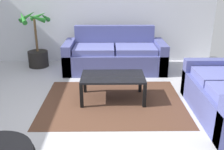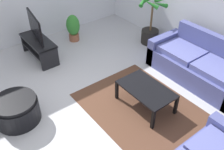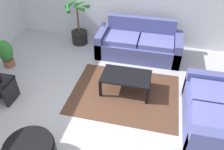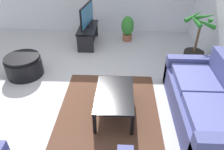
{
  "view_description": "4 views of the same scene",
  "coord_description": "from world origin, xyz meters",
  "px_view_note": "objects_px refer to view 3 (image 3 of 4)",
  "views": [
    {
      "loc": [
        0.58,
        -2.91,
        1.8
      ],
      "look_at": [
        0.62,
        0.51,
        0.54
      ],
      "focal_mm": 40.87,
      "sensor_mm": 36.0,
      "label": 1
    },
    {
      "loc": [
        2.94,
        -1.7,
        3.21
      ],
      "look_at": [
        0.19,
        0.42,
        0.62
      ],
      "focal_mm": 40.34,
      "sensor_mm": 36.0,
      "label": 2
    },
    {
      "loc": [
        1.17,
        -2.69,
        3.18
      ],
      "look_at": [
        0.36,
        0.75,
        0.43
      ],
      "focal_mm": 35.87,
      "sensor_mm": 36.0,
      "label": 3
    },
    {
      "loc": [
        3.35,
        0.92,
        2.59
      ],
      "look_at": [
        0.44,
        0.78,
        0.63
      ],
      "focal_mm": 34.51,
      "sensor_mm": 36.0,
      "label": 4
    }
  ],
  "objects_px": {
    "couch_loveseat": "(214,113)",
    "potted_plant_small": "(6,53)",
    "potted_palm": "(79,30)",
    "couch_main": "(139,45)",
    "coffee_table": "(126,77)"
  },
  "relations": [
    {
      "from": "couch_loveseat",
      "to": "coffee_table",
      "type": "distance_m",
      "value": 1.74
    },
    {
      "from": "coffee_table",
      "to": "potted_plant_small",
      "type": "relative_size",
      "value": 1.44
    },
    {
      "from": "coffee_table",
      "to": "potted_plant_small",
      "type": "distance_m",
      "value": 2.94
    },
    {
      "from": "potted_plant_small",
      "to": "potted_palm",
      "type": "bearing_deg",
      "value": 48.55
    },
    {
      "from": "couch_main",
      "to": "couch_loveseat",
      "type": "distance_m",
      "value": 2.56
    },
    {
      "from": "couch_loveseat",
      "to": "potted_plant_small",
      "type": "height_order",
      "value": "couch_loveseat"
    },
    {
      "from": "potted_palm",
      "to": "potted_plant_small",
      "type": "relative_size",
      "value": 1.77
    },
    {
      "from": "couch_loveseat",
      "to": "potted_plant_small",
      "type": "xyz_separation_m",
      "value": [
        -4.57,
        0.81,
        0.07
      ]
    },
    {
      "from": "potted_plant_small",
      "to": "couch_main",
      "type": "bearing_deg",
      "value": 21.85
    },
    {
      "from": "couch_loveseat",
      "to": "coffee_table",
      "type": "relative_size",
      "value": 1.63
    },
    {
      "from": "couch_main",
      "to": "potted_palm",
      "type": "relative_size",
      "value": 1.7
    },
    {
      "from": "couch_main",
      "to": "potted_plant_small",
      "type": "height_order",
      "value": "couch_main"
    },
    {
      "from": "potted_plant_small",
      "to": "couch_loveseat",
      "type": "bearing_deg",
      "value": -10.02
    },
    {
      "from": "potted_palm",
      "to": "potted_plant_small",
      "type": "xyz_separation_m",
      "value": [
        -1.29,
        -1.47,
        -0.03
      ]
    },
    {
      "from": "couch_loveseat",
      "to": "couch_main",
      "type": "bearing_deg",
      "value": 128.27
    }
  ]
}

